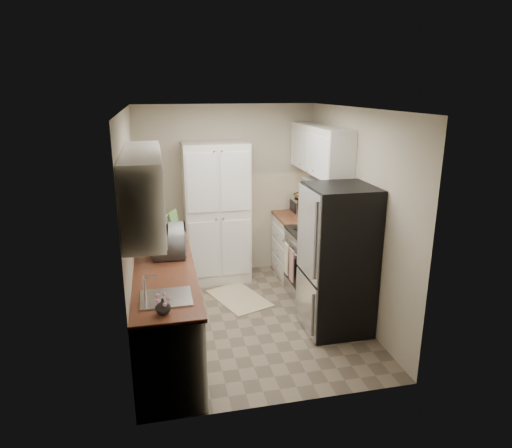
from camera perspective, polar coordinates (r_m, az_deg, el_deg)
The scene contains 16 objects.
ground at distance 5.71m, azimuth -0.81°, elevation -11.74°, with size 3.20×3.20×0.00m, color #7A6B56.
room_shell at distance 5.12m, azimuth -1.06°, elevation 4.40°, with size 2.64×3.24×2.52m.
pantry_cabinet at distance 6.51m, azimuth -4.93°, elevation 1.35°, with size 0.90×0.55×2.00m, color silver.
base_cabinet_left at distance 5.03m, azimuth -11.11°, elevation -10.55°, with size 0.60×2.30×0.88m, color silver.
countertop_left at distance 4.84m, azimuth -11.41°, elevation -5.70°, with size 0.63×2.33×0.04m, color brown.
base_cabinet_right at distance 6.82m, azimuth 5.31°, elevation -2.89°, with size 0.60×0.80×0.88m, color silver.
countertop_right at distance 6.68m, azimuth 5.41°, elevation 0.83°, with size 0.63×0.83×0.04m, color brown.
electric_range at distance 6.09m, azimuth 7.46°, elevation -5.02°, with size 0.71×0.78×1.13m.
refrigerator at distance 5.25m, azimuth 10.20°, elevation -4.40°, with size 0.70×0.72×1.70m, color #B7B7BC.
microwave at distance 5.19m, azimuth -10.76°, elevation -2.13°, with size 0.54×0.36×0.30m, color silver.
wine_bottle at distance 5.55m, azimuth -13.22°, elevation -0.90°, with size 0.08×0.08×0.32m, color black.
flower_vase at distance 3.89m, azimuth -11.57°, elevation -10.04°, with size 0.13×0.13×0.13m, color silver.
cutting_board at distance 5.77m, azimuth -10.17°, elevation 0.00°, with size 0.02×0.26×0.33m, color #528C3A.
toaster_oven at distance 6.81m, azimuth 5.86°, elevation 2.27°, with size 0.30×0.38×0.22m, color silver.
fruit_basket at distance 6.78m, azimuth 5.78°, elevation 3.62°, with size 0.25×0.25×0.11m, color orange, non-canonical shape.
kitchen_mat at distance 6.20m, azimuth -2.12°, elevation -9.25°, with size 0.55×0.89×0.01m, color beige.
Camera 1 is at (-1.01, -4.92, 2.72)m, focal length 32.00 mm.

